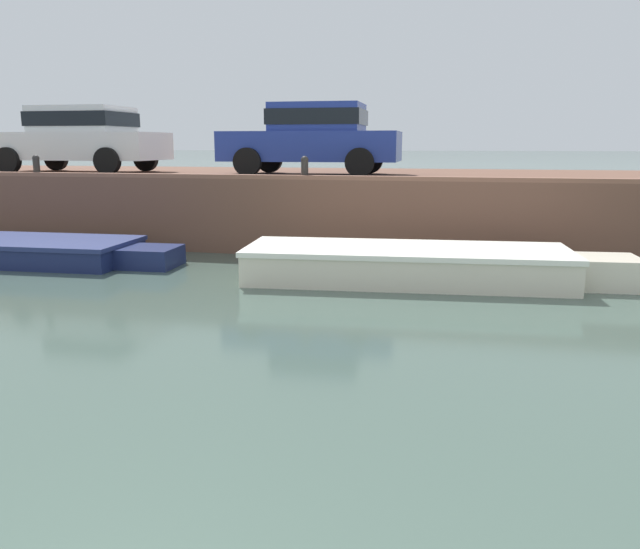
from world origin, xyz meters
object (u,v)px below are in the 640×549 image
car_leftmost_white (80,137)px  boat_moored_west_navy (17,250)px  boat_moored_central_cream (422,265)px  car_left_inner_blue (314,136)px  mooring_bollard_west (36,165)px  mooring_bollard_mid (305,167)px

car_leftmost_white → boat_moored_west_navy: bearing=-76.9°
boat_moored_west_navy → boat_moored_central_cream: size_ratio=0.95×
boat_moored_west_navy → car_left_inner_blue: size_ratio=1.51×
mooring_bollard_west → car_leftmost_white: bearing=90.5°
boat_moored_west_navy → boat_moored_central_cream: 7.55m
car_left_inner_blue → mooring_bollard_mid: car_left_inner_blue is taller
boat_moored_west_navy → mooring_bollard_mid: (5.11, 1.93, 1.52)m
car_left_inner_blue → car_leftmost_white: bearing=-180.0°
boat_moored_central_cream → mooring_bollard_west: 8.76m
car_left_inner_blue → boat_moored_west_navy: bearing=-143.2°
boat_moored_central_cream → mooring_bollard_mid: bearing=139.7°
boat_moored_central_cream → car_leftmost_white: car_leftmost_white is taller
mooring_bollard_mid → boat_moored_central_cream: bearing=-40.3°
car_leftmost_white → car_left_inner_blue: same height
boat_moored_west_navy → car_left_inner_blue: 6.47m
boat_moored_central_cream → car_leftmost_white: (-8.40, 3.79, 2.07)m
car_leftmost_white → mooring_bollard_west: size_ratio=9.21×
car_leftmost_white → boat_moored_central_cream: bearing=-24.3°
boat_moored_central_cream → car_left_inner_blue: car_left_inner_blue is taller
car_left_inner_blue → mooring_bollard_west: 6.02m
boat_moored_west_navy → car_left_inner_blue: bearing=36.8°
car_leftmost_white → mooring_bollard_mid: bearing=-16.2°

